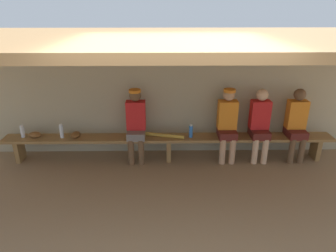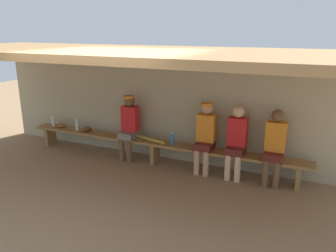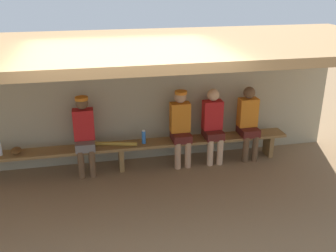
% 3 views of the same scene
% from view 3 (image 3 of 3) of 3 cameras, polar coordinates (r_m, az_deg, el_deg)
% --- Properties ---
extents(ground_plane, '(24.00, 24.00, 0.00)m').
position_cam_3_polar(ground_plane, '(5.53, -5.28, -13.65)').
color(ground_plane, '#8C6D4C').
extents(back_wall, '(8.00, 0.20, 2.20)m').
position_cam_3_polar(back_wall, '(6.85, -7.62, 3.65)').
color(back_wall, tan).
rests_on(back_wall, ground).
extents(dugout_roof, '(8.00, 2.80, 0.12)m').
position_cam_3_polar(dugout_roof, '(5.31, -7.06, 11.40)').
color(dugout_roof, '#9E7547').
rests_on(dugout_roof, back_wall).
extents(bench, '(6.00, 0.36, 0.46)m').
position_cam_3_polar(bench, '(6.68, -7.00, -3.33)').
color(bench, olive).
rests_on(bench, ground).
extents(player_in_blue, '(0.34, 0.42, 1.34)m').
position_cam_3_polar(player_in_blue, '(6.70, 1.89, 0.23)').
color(player_in_blue, '#591E19').
rests_on(player_in_blue, ground).
extents(player_in_white, '(0.34, 0.42, 1.34)m').
position_cam_3_polar(player_in_white, '(6.86, 6.67, 0.46)').
color(player_in_white, '#591E19').
rests_on(player_in_white, ground).
extents(player_shirtless_tan, '(0.34, 0.42, 1.34)m').
position_cam_3_polar(player_shirtless_tan, '(7.09, 11.79, 0.85)').
color(player_shirtless_tan, '#591E19').
rests_on(player_shirtless_tan, ground).
extents(player_rightmost, '(0.34, 0.42, 1.34)m').
position_cam_3_polar(player_rightmost, '(6.53, -12.27, -0.85)').
color(player_rightmost, slate).
rests_on(player_rightmost, ground).
extents(water_bottle_clear, '(0.07, 0.07, 0.24)m').
position_cam_3_polar(water_bottle_clear, '(6.63, -3.60, -1.64)').
color(water_bottle_clear, blue).
rests_on(water_bottle_clear, bench).
extents(baseball_glove_tan, '(0.19, 0.25, 0.09)m').
position_cam_3_polar(baseball_glove_tan, '(6.75, -21.50, -3.40)').
color(baseball_glove_tan, brown).
rests_on(baseball_glove_tan, bench).
extents(baseball_bat, '(0.84, 0.28, 0.07)m').
position_cam_3_polar(baseball_bat, '(6.63, -8.25, -2.60)').
color(baseball_bat, '#B28C33').
rests_on(baseball_bat, bench).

